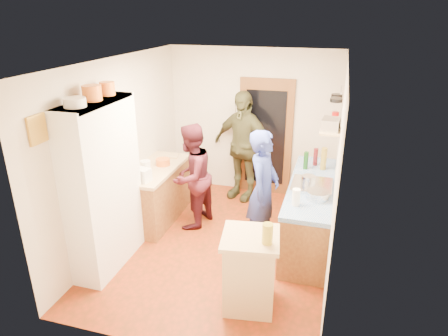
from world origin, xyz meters
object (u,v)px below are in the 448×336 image
at_px(person_hob, 265,192).
at_px(island_base, 250,273).
at_px(person_left, 194,176).
at_px(hutch_body, 104,187).
at_px(person_back, 243,146).
at_px(right_counter_base, 310,214).

bearing_deg(person_hob, island_base, -169.39).
xyz_separation_m(island_base, person_left, (-1.23, 1.59, 0.39)).
distance_m(hutch_body, person_back, 2.72).
relative_size(island_base, person_back, 0.44).
distance_m(hutch_body, person_left, 1.50).
height_order(island_base, person_back, person_back).
height_order(hutch_body, right_counter_base, hutch_body).
xyz_separation_m(hutch_body, person_left, (0.74, 1.27, -0.28)).
xyz_separation_m(person_hob, person_left, (-1.15, 0.35, -0.04)).
height_order(right_counter_base, person_left, person_left).
bearing_deg(person_left, person_hob, 86.09).
bearing_deg(person_left, right_counter_base, 104.00).
bearing_deg(hutch_body, island_base, -9.12).
bearing_deg(person_left, hutch_body, -17.40).
bearing_deg(hutch_body, person_left, 59.62).
height_order(person_hob, person_back, person_back).
height_order(hutch_body, island_base, hutch_body).
distance_m(hutch_body, right_counter_base, 2.90).
bearing_deg(island_base, person_back, 105.42).
bearing_deg(person_left, island_base, 50.75).
bearing_deg(person_hob, hutch_body, 122.90).
height_order(hutch_body, person_back, hutch_body).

